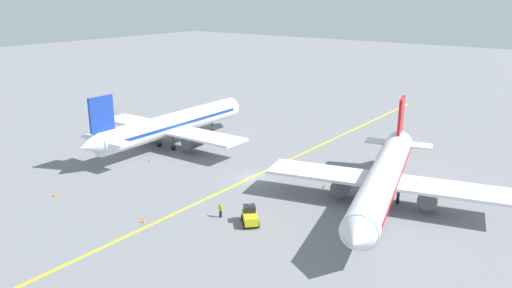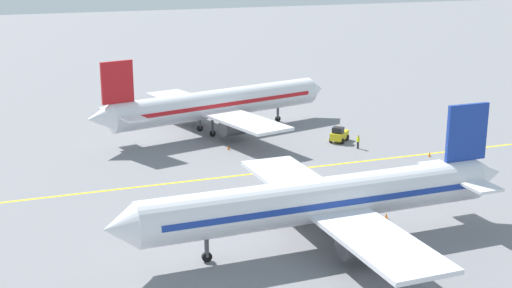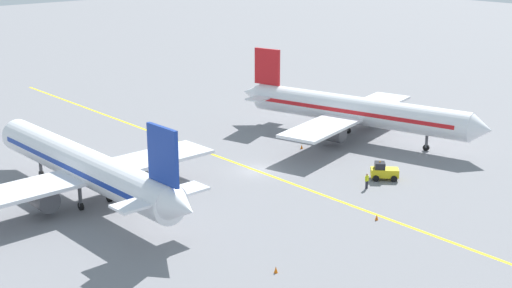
% 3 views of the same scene
% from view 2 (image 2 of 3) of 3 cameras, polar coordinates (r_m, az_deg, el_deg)
% --- Properties ---
extents(ground_plane, '(400.00, 400.00, 0.00)m').
position_cam_2_polar(ground_plane, '(77.44, 1.94, -2.16)').
color(ground_plane, slate).
extents(apron_yellow_centreline, '(0.92, 120.00, 0.01)m').
position_cam_2_polar(apron_yellow_centreline, '(77.44, 1.94, -2.15)').
color(apron_yellow_centreline, yellow).
rests_on(apron_yellow_centreline, ground).
extents(airplane_at_gate, '(28.10, 35.46, 10.60)m').
position_cam_2_polar(airplane_at_gate, '(58.12, 5.49, -4.50)').
color(airplane_at_gate, white).
rests_on(airplane_at_gate, ground).
extents(airplane_adjacent_stand, '(28.41, 35.08, 10.60)m').
position_cam_2_polar(airplane_adjacent_stand, '(92.66, -3.23, 3.18)').
color(airplane_adjacent_stand, white).
rests_on(airplane_adjacent_stand, ground).
extents(baggage_tug_white, '(3.17, 3.20, 2.11)m').
position_cam_2_polar(baggage_tug_white, '(89.22, 6.67, 0.75)').
color(baggage_tug_white, gold).
rests_on(baggage_tug_white, ground).
extents(ground_crew_worker, '(0.58, 0.23, 1.68)m').
position_cam_2_polar(ground_crew_worker, '(86.42, 8.17, 0.21)').
color(ground_crew_worker, '#23232D').
rests_on(ground_crew_worker, ground).
extents(traffic_cone_mid_apron, '(0.32, 0.32, 0.55)m').
position_cam_2_polar(traffic_cone_mid_apron, '(65.08, 10.38, -5.68)').
color(traffic_cone_mid_apron, orange).
rests_on(traffic_cone_mid_apron, ground).
extents(traffic_cone_by_wingtip, '(0.32, 0.32, 0.55)m').
position_cam_2_polar(traffic_cone_by_wingtip, '(85.36, -2.21, -0.27)').
color(traffic_cone_by_wingtip, orange).
rests_on(traffic_cone_by_wingtip, ground).
extents(traffic_cone_far_edge, '(0.32, 0.32, 0.55)m').
position_cam_2_polar(traffic_cone_far_edge, '(84.91, 13.71, -0.80)').
color(traffic_cone_far_edge, orange).
rests_on(traffic_cone_far_edge, ground).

